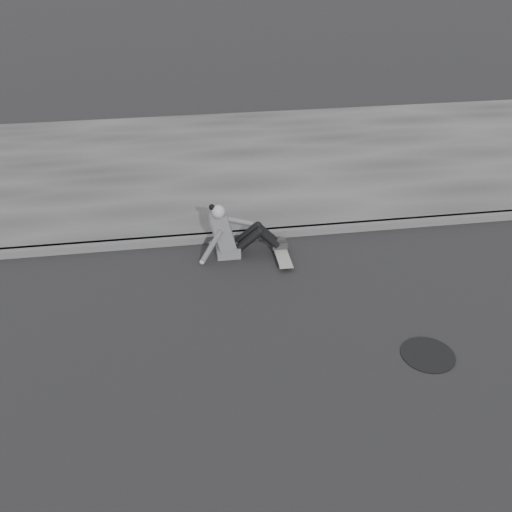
{
  "coord_description": "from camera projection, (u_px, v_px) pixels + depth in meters",
  "views": [
    {
      "loc": [
        -0.73,
        -5.36,
        4.69
      ],
      "look_at": [
        0.27,
        1.23,
        0.5
      ],
      "focal_mm": 40.0,
      "sensor_mm": 36.0,
      "label": 1
    }
  ],
  "objects": [
    {
      "name": "sidewalk",
      "position": [
        211.0,
        164.0,
        11.73
      ],
      "size": [
        24.0,
        6.0,
        0.12
      ],
      "primitive_type": "cube",
      "color": "#3B3B3B",
      "rests_on": "ground"
    },
    {
      "name": "skateboard",
      "position": [
        282.0,
        255.0,
        8.71
      ],
      "size": [
        0.2,
        0.78,
        0.09
      ],
      "color": "gray",
      "rests_on": "ground"
    },
    {
      "name": "curb",
      "position": [
        227.0,
        236.0,
        9.21
      ],
      "size": [
        24.0,
        0.16,
        0.12
      ],
      "primitive_type": "cube",
      "color": "#494949",
      "rests_on": "ground"
    },
    {
      "name": "manhole",
      "position": [
        428.0,
        355.0,
        6.9
      ],
      "size": [
        0.65,
        0.65,
        0.01
      ],
      "primitive_type": "cylinder",
      "color": "black",
      "rests_on": "ground"
    },
    {
      "name": "ground",
      "position": [
        249.0,
        344.0,
        7.08
      ],
      "size": [
        80.0,
        80.0,
        0.0
      ],
      "primitive_type": "plane",
      "color": "black",
      "rests_on": "ground"
    },
    {
      "name": "seated_woman",
      "position": [
        232.0,
        234.0,
        8.67
      ],
      "size": [
        1.38,
        0.46,
        0.88
      ],
      "color": "#525355",
      "rests_on": "ground"
    }
  ]
}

